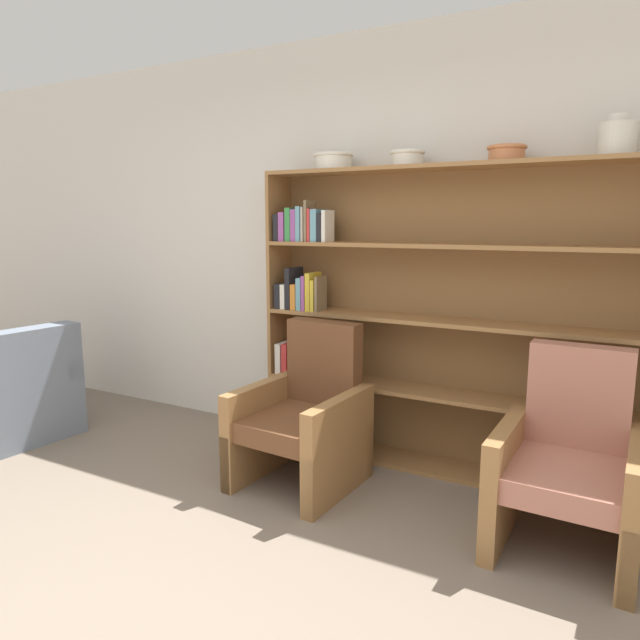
{
  "coord_description": "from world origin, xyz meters",
  "views": [
    {
      "loc": [
        1.36,
        -1.14,
        1.55
      ],
      "look_at": [
        -0.31,
        1.92,
        0.95
      ],
      "focal_mm": 32.0,
      "sensor_mm": 36.0,
      "label": 1
    }
  ],
  "objects": [
    {
      "name": "armchair_cushioned",
      "position": [
        1.18,
        1.68,
        0.39
      ],
      "size": [
        0.66,
        0.7,
        0.95
      ],
      "rotation": [
        0.0,
        0.0,
        3.11
      ],
      "color": "olive",
      "rests_on": "ground"
    },
    {
      "name": "bookshelf",
      "position": [
        0.23,
        2.24,
        0.9
      ],
      "size": [
        2.5,
        0.3,
        1.88
      ],
      "color": "olive",
      "rests_on": "ground"
    },
    {
      "name": "vase_tall",
      "position": [
        1.24,
        2.22,
        1.97
      ],
      "size": [
        0.18,
        0.18,
        0.21
      ],
      "color": "silver",
      "rests_on": "bookshelf"
    },
    {
      "name": "armchair_leather",
      "position": [
        -0.28,
        1.68,
        0.39
      ],
      "size": [
        0.69,
        0.72,
        0.95
      ],
      "rotation": [
        0.0,
        0.0,
        3.07
      ],
      "color": "olive",
      "rests_on": "ground"
    },
    {
      "name": "bowl_brass",
      "position": [
        0.13,
        2.22,
        1.93
      ],
      "size": [
        0.21,
        0.21,
        0.09
      ],
      "color": "silver",
      "rests_on": "bookshelf"
    },
    {
      "name": "wall_back",
      "position": [
        0.0,
        2.41,
        1.38
      ],
      "size": [
        12.0,
        0.06,
        2.75
      ],
      "color": "silver",
      "rests_on": "ground"
    },
    {
      "name": "bowl_copper",
      "position": [
        0.7,
        2.22,
        1.93
      ],
      "size": [
        0.22,
        0.22,
        0.09
      ],
      "color": "#C67547",
      "rests_on": "bookshelf"
    },
    {
      "name": "bowl_stoneware",
      "position": [
        -0.37,
        2.22,
        1.94
      ],
      "size": [
        0.26,
        0.26,
        0.1
      ],
      "color": "silver",
      "rests_on": "bookshelf"
    }
  ]
}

